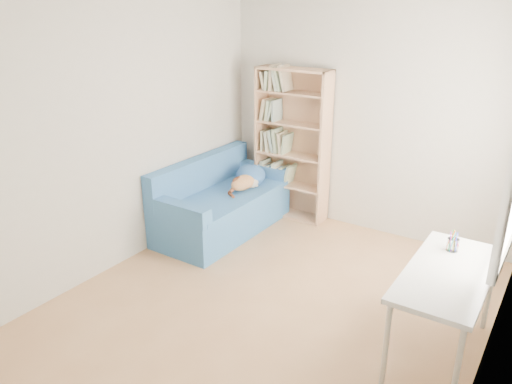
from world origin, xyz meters
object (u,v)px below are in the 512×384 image
at_px(desk, 448,279).
at_px(pen_cup, 453,243).
at_px(sofa, 222,203).
at_px(bookshelf, 292,151).

xyz_separation_m(desk, pen_cup, (-0.06, 0.34, 0.14)).
xyz_separation_m(sofa, bookshelf, (0.48, 0.83, 0.53)).
relative_size(desk, pen_cup, 7.23).
bearing_deg(sofa, desk, -18.19).
xyz_separation_m(sofa, desk, (2.80, -0.95, 0.35)).
bearing_deg(bookshelf, sofa, -119.91).
bearing_deg(pen_cup, bookshelf, 147.61).
bearing_deg(sofa, bookshelf, 60.59).
relative_size(bookshelf, desk, 1.49).
height_order(desk, pen_cup, pen_cup).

